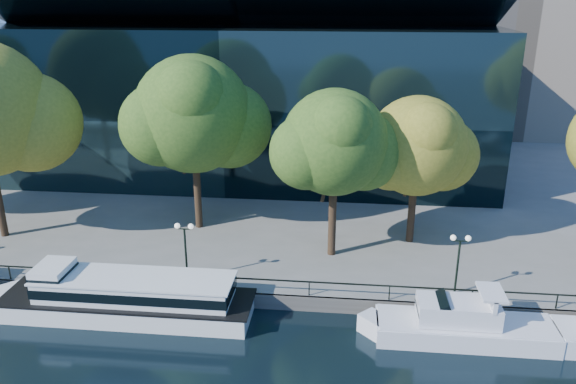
# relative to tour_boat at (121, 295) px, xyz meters

# --- Properties ---
(ground) EXTENTS (160.00, 160.00, 0.00)m
(ground) POSITION_rel_tour_boat_xyz_m (6.57, -1.37, -1.38)
(ground) COLOR black
(ground) RESTS_ON ground
(promenade) EXTENTS (90.00, 67.08, 1.00)m
(promenade) POSITION_rel_tour_boat_xyz_m (6.57, 35.01, -0.88)
(promenade) COLOR slate
(promenade) RESTS_ON ground
(railing) EXTENTS (88.20, 0.08, 0.99)m
(railing) POSITION_rel_tour_boat_xyz_m (6.57, 1.88, 0.56)
(railing) COLOR black
(railing) RESTS_ON promenade
(convention_building) EXTENTS (50.00, 24.57, 21.43)m
(convention_building) POSITION_rel_tour_boat_xyz_m (2.57, 30.42, 7.13)
(convention_building) COLOR black
(convention_building) RESTS_ON ground
(tour_boat) EXTENTS (17.07, 3.81, 3.24)m
(tour_boat) POSITION_rel_tour_boat_xyz_m (0.00, 0.00, 0.00)
(tour_boat) COLOR white
(tour_boat) RESTS_ON ground
(cruiser_near) EXTENTS (11.29, 2.91, 3.27)m
(cruiser_near) POSITION_rel_tour_boat_xyz_m (20.33, -0.50, -0.36)
(cruiser_near) COLOR white
(cruiser_near) RESTS_ON ground
(tree_2) EXTENTS (11.28, 9.25, 13.82)m
(tree_2) POSITION_rel_tour_boat_xyz_m (2.06, 11.82, 8.74)
(tree_2) COLOR black
(tree_2) RESTS_ON promenade
(tree_3) EXTENTS (9.18, 7.53, 12.10)m
(tree_3) POSITION_rel_tour_boat_xyz_m (12.92, 7.92, 7.89)
(tree_3) COLOR black
(tree_3) RESTS_ON promenade
(tree_4) EXTENTS (9.12, 7.48, 11.21)m
(tree_4) POSITION_rel_tour_boat_xyz_m (18.83, 10.82, 7.02)
(tree_4) COLOR black
(tree_4) RESTS_ON promenade
(lamp_1) EXTENTS (1.26, 0.36, 4.03)m
(lamp_1) POSITION_rel_tour_boat_xyz_m (3.33, 3.13, 2.60)
(lamp_1) COLOR black
(lamp_1) RESTS_ON promenade
(lamp_2) EXTENTS (1.26, 0.36, 4.03)m
(lamp_2) POSITION_rel_tour_boat_xyz_m (20.78, 3.13, 2.60)
(lamp_2) COLOR black
(lamp_2) RESTS_ON promenade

